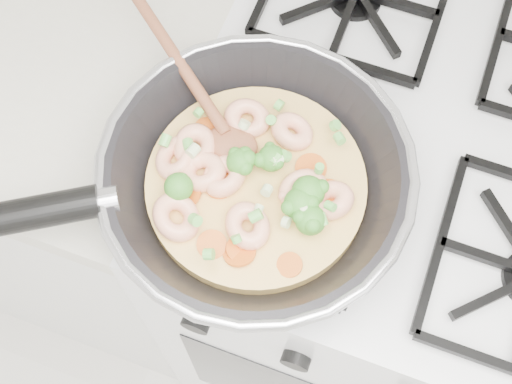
% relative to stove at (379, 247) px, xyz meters
% --- Properties ---
extents(stove, '(0.60, 0.60, 0.92)m').
position_rel_stove_xyz_m(stove, '(0.00, 0.00, 0.00)').
color(stove, white).
rests_on(stove, ground).
extents(skillet, '(0.49, 0.41, 0.09)m').
position_rel_stove_xyz_m(skillet, '(-0.18, -0.17, 0.50)').
color(skillet, black).
rests_on(skillet, stove).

